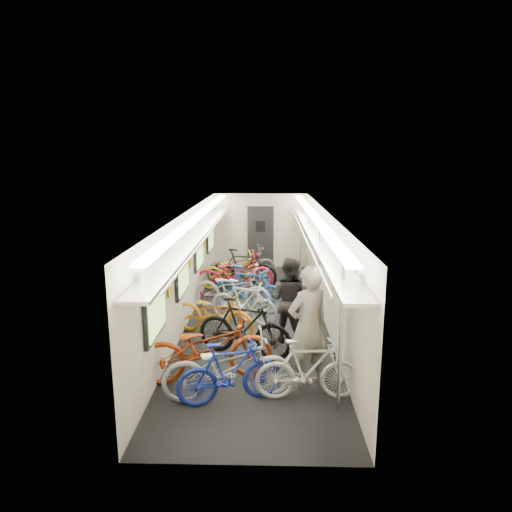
# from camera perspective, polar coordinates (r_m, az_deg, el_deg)

# --- Properties ---
(train_car_shell) EXTENTS (10.00, 10.00, 10.00)m
(train_car_shell) POSITION_cam_1_polar(r_m,az_deg,el_deg) (10.59, -1.78, 2.02)
(train_car_shell) COLOR black
(train_car_shell) RESTS_ON ground
(bicycle_0) EXTENTS (2.03, 1.02, 1.02)m
(bicycle_0) POSITION_cam_1_polar(r_m,az_deg,el_deg) (6.91, -3.52, -13.71)
(bicycle_0) COLOR #A2A1A6
(bicycle_0) RESTS_ON ground
(bicycle_1) EXTENTS (1.64, 0.89, 0.95)m
(bicycle_1) POSITION_cam_1_polar(r_m,az_deg,el_deg) (6.83, -3.21, -14.33)
(bicycle_1) COLOR #1C2EA9
(bicycle_1) RESTS_ON ground
(bicycle_2) EXTENTS (2.25, 1.22, 1.12)m
(bicycle_2) POSITION_cam_1_polar(r_m,az_deg,el_deg) (7.46, -6.12, -11.30)
(bicycle_2) COLOR #963110
(bicycle_2) RESTS_ON ground
(bicycle_3) EXTENTS (1.87, 1.08, 1.08)m
(bicycle_3) POSITION_cam_1_polar(r_m,az_deg,el_deg) (8.28, -1.50, -8.94)
(bicycle_3) COLOR black
(bicycle_3) RESTS_ON ground
(bicycle_4) EXTENTS (1.90, 1.32, 0.95)m
(bicycle_4) POSITION_cam_1_polar(r_m,az_deg,el_deg) (9.25, -5.26, -7.12)
(bicycle_4) COLOR orange
(bicycle_4) RESTS_ON ground
(bicycle_5) EXTENTS (1.64, 1.07, 0.96)m
(bicycle_5) POSITION_cam_1_polar(r_m,az_deg,el_deg) (9.88, -1.55, -5.77)
(bicycle_5) COLOR silver
(bicycle_5) RESTS_ON ground
(bicycle_6) EXTENTS (2.05, 1.28, 1.02)m
(bicycle_6) POSITION_cam_1_polar(r_m,az_deg,el_deg) (10.70, -2.99, -4.19)
(bicycle_6) COLOR #A09FA4
(bicycle_6) RESTS_ON ground
(bicycle_7) EXTENTS (1.89, 1.13, 1.10)m
(bicycle_7) POSITION_cam_1_polar(r_m,az_deg,el_deg) (10.58, -0.90, -4.14)
(bicycle_7) COLOR navy
(bicycle_7) RESTS_ON ground
(bicycle_8) EXTENTS (2.25, 1.27, 1.12)m
(bicycle_8) POSITION_cam_1_polar(r_m,az_deg,el_deg) (11.91, -2.76, -2.23)
(bicycle_8) COLOR maroon
(bicycle_8) RESTS_ON ground
(bicycle_9) EXTENTS (1.91, 0.75, 1.12)m
(bicycle_9) POSITION_cam_1_polar(r_m,az_deg,el_deg) (12.41, -1.61, -1.64)
(bicycle_9) COLOR black
(bicycle_9) RESTS_ON ground
(bicycle_10) EXTENTS (1.98, 1.14, 0.98)m
(bicycle_10) POSITION_cam_1_polar(r_m,az_deg,el_deg) (12.61, -2.82, -1.74)
(bicycle_10) COLOR gold
(bicycle_10) RESTS_ON ground
(bicycle_11) EXTENTS (1.60, 0.54, 0.94)m
(bicycle_11) POSITION_cam_1_polar(r_m,az_deg,el_deg) (6.95, 6.53, -13.93)
(bicycle_11) COLOR silver
(bicycle_11) RESTS_ON ground
(bicycle_12) EXTENTS (2.15, 1.26, 1.07)m
(bicycle_12) POSITION_cam_1_polar(r_m,az_deg,el_deg) (12.97, -1.78, -1.14)
(bicycle_12) COLOR #5B5B5F
(bicycle_12) RESTS_ON ground
(passenger_near) EXTENTS (0.85, 0.75, 1.95)m
(passenger_near) POSITION_cam_1_polar(r_m,az_deg,el_deg) (7.14, 6.51, -8.80)
(passenger_near) COLOR gray
(passenger_near) RESTS_ON ground
(passenger_mid) EXTENTS (1.01, 0.92, 1.68)m
(passenger_mid) POSITION_cam_1_polar(r_m,az_deg,el_deg) (8.85, 4.15, -5.49)
(passenger_mid) COLOR black
(passenger_mid) RESTS_ON ground
(backpack) EXTENTS (0.29, 0.20, 0.38)m
(backpack) POSITION_cam_1_polar(r_m,az_deg,el_deg) (7.33, 6.91, -5.72)
(backpack) COLOR red
(backpack) RESTS_ON passenger_near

